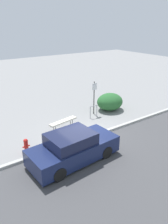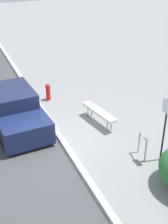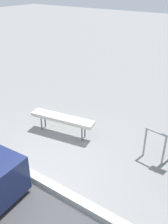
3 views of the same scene
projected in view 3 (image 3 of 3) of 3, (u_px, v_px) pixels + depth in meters
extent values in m
plane|color=gray|center=(29.00, 176.00, 5.60)|extent=(60.00, 60.00, 0.00)
cube|color=#A8A8A3|center=(29.00, 174.00, 5.56)|extent=(60.00, 0.20, 0.13)
cylinder|color=#515156|center=(41.00, 123.00, 7.18)|extent=(0.04, 0.04, 0.45)
cylinder|color=#515156|center=(82.00, 134.00, 6.70)|extent=(0.04, 0.04, 0.45)
cylinder|color=#515156|center=(45.00, 120.00, 7.33)|extent=(0.04, 0.04, 0.45)
cylinder|color=#515156|center=(85.00, 130.00, 6.85)|extent=(0.04, 0.04, 0.45)
cube|color=beige|center=(62.00, 118.00, 6.88)|extent=(1.88, 0.66, 0.10)
cylinder|color=#99999E|center=(145.00, 142.00, 6.06)|extent=(0.05, 0.05, 0.80)
cylinder|color=#99999E|center=(164.00, 151.00, 5.76)|extent=(0.05, 0.05, 0.80)
cylinder|color=#99999E|center=(156.00, 132.00, 5.72)|extent=(0.55, 0.12, 0.05)
cylinder|color=black|center=(1.00, 169.00, 5.37)|extent=(0.61, 0.21, 0.60)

